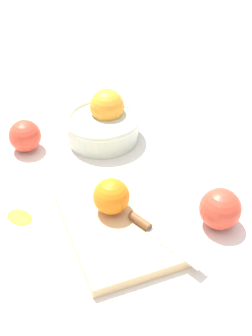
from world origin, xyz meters
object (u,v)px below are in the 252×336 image
knife (154,232)px  apple_front_left (25,136)px  cutting_board (120,228)px  orange_on_board (111,196)px  bowl (103,122)px  apple_back_right (220,209)px

knife → apple_front_left: 0.38m
cutting_board → knife: bearing=38.6°
orange_on_board → bowl: bearing=155.7°
bowl → apple_back_right: bearing=8.5°
bowl → cutting_board: size_ratio=0.74×
cutting_board → orange_on_board: 0.06m
bowl → knife: bowl is taller
orange_on_board → apple_front_left: 0.28m
apple_front_left → knife: bearing=14.5°
apple_back_right → knife: bearing=-99.0°
cutting_board → apple_back_right: 0.18m
bowl → apple_back_right: size_ratio=2.29×
knife → apple_front_left: size_ratio=2.24×
bowl → apple_front_left: bowl is taller
cutting_board → orange_on_board: (-0.04, 0.00, 0.04)m
apple_back_right → orange_on_board: bearing=-124.1°
apple_front_left → orange_on_board: bearing=12.2°
bowl → knife: bearing=-12.6°
orange_on_board → apple_back_right: 0.19m
bowl → apple_front_left: bearing=-104.7°
bowl → orange_on_board: (0.23, -0.11, 0.01)m
cutting_board → knife: 0.06m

